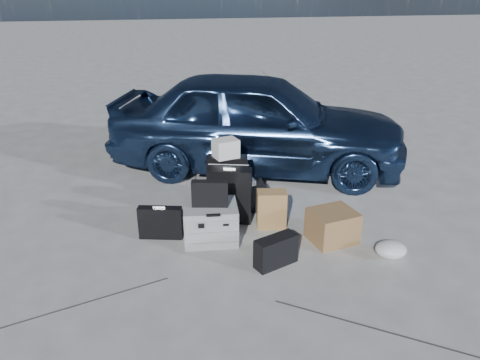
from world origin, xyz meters
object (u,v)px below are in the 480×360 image
suitcase_right (227,179)px  cardboard_box (332,226)px  suitcase_left (230,195)px  briefcase (160,223)px  car (258,121)px  pelican_case (211,222)px  duffel_bag (236,197)px

suitcase_right → cardboard_box: suitcase_right is taller
suitcase_left → cardboard_box: bearing=-16.3°
briefcase → cardboard_box: 1.82m
car → suitcase_left: bearing=176.2°
pelican_case → duffel_bag: (0.39, 0.64, -0.04)m
cardboard_box → duffel_bag: bearing=133.9°
pelican_case → cardboard_box: 1.28m
pelican_case → briefcase: 0.54m
suitcase_left → suitcase_right: size_ratio=1.08×
car → suitcase_left: car is taller
briefcase → suitcase_right: (0.85, 0.77, 0.11)m
pelican_case → suitcase_left: (0.27, 0.37, 0.12)m
duffel_bag → pelican_case: bearing=-120.5°
pelican_case → briefcase: bearing=170.7°
briefcase → duffel_bag: (0.91, 0.51, -0.01)m
pelican_case → suitcase_left: 0.47m
pelican_case → suitcase_right: 0.97m
pelican_case → suitcase_right: size_ratio=0.94×
suitcase_right → duffel_bag: size_ratio=0.88×
briefcase → cardboard_box: bearing=0.9°
car → duffel_bag: bearing=176.5°
car → suitcase_right: bearing=168.8°
briefcase → suitcase_right: suitcase_right is taller
suitcase_left → suitcase_right: 0.53m
car → pelican_case: (-0.93, -1.93, -0.50)m
suitcase_left → duffel_bag: (0.12, 0.27, -0.15)m
suitcase_left → cardboard_box: 1.18m
duffel_bag → cardboard_box: (0.87, -0.90, 0.00)m
suitcase_left → cardboard_box: size_ratio=1.41×
duffel_bag → cardboard_box: bearing=-45.4°
briefcase → suitcase_right: size_ratio=0.79×
pelican_case → suitcase_right: suitcase_right is taller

